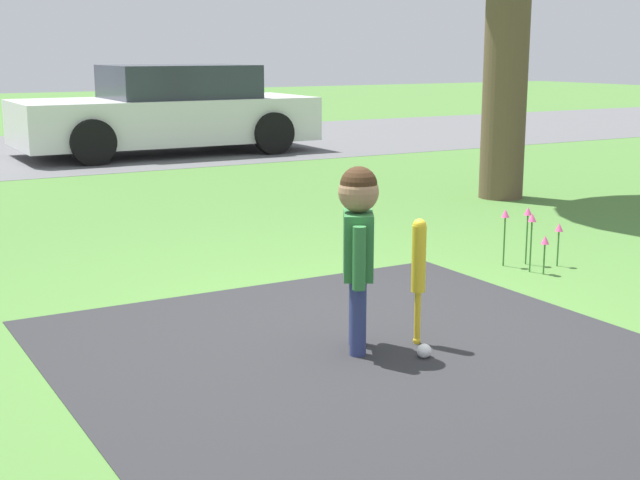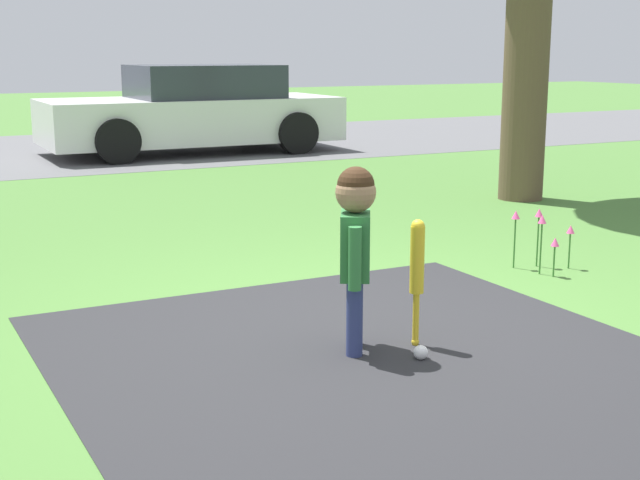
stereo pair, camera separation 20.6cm
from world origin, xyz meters
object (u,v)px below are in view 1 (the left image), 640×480
Objects in this scene: child at (358,233)px; parked_car at (169,112)px; sports_ball at (424,351)px; baseball_bat at (419,264)px.

parked_car is (2.41, 9.30, -0.01)m from child.
child is 12.97× the size of sports_ball.
child is 0.71m from sports_ball.
child is at bearing 166.83° from baseball_bat.
sports_ball is at bearing -116.13° from baseball_bat.
baseball_bat is (0.34, -0.08, -0.19)m from child.
baseball_bat is 9.14× the size of sports_ball.
child reaches higher than sports_ball.
parked_car reaches higher than sports_ball.
sports_ball is (-0.10, -0.20, -0.41)m from baseball_bat.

